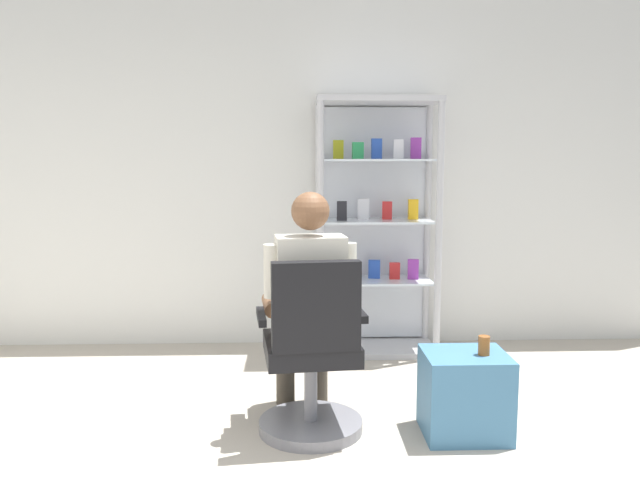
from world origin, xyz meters
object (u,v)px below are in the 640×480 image
Objects in this scene: office_chair at (312,363)px; storage_crate at (465,394)px; tea_glass at (484,345)px; display_cabinet_main at (375,225)px; seated_shopkeeper at (308,297)px.

office_chair reaches higher than storage_crate.
tea_glass is (0.89, -0.04, 0.10)m from office_chair.
tea_glass is at bearing -76.33° from display_cabinet_main.
office_chair is 9.56× the size of tea_glass.
office_chair is at bearing -108.76° from display_cabinet_main.
storage_crate is 4.42× the size of tea_glass.
display_cabinet_main is 1.47× the size of seated_shopkeeper.
storage_crate is (0.81, -0.02, -0.17)m from office_chair.
display_cabinet_main is at bearing 103.67° from tea_glass.
tea_glass is at bearing -2.71° from office_chair.
display_cabinet_main is 1.73m from storage_crate.
office_chair is 0.74× the size of seated_shopkeeper.
tea_glass is (0.38, -1.56, -0.47)m from display_cabinet_main.
seated_shopkeeper is at bearing -111.49° from display_cabinet_main.
seated_shopkeeper reaches higher than office_chair.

